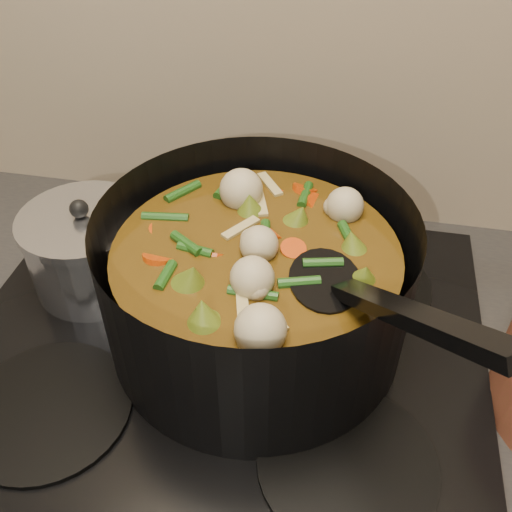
# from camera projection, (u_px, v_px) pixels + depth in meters

# --- Properties ---
(stovetop) EXTENTS (0.62, 0.54, 0.03)m
(stovetop) POSITION_uv_depth(u_px,v_px,m) (222.00, 346.00, 0.69)
(stovetop) COLOR black
(stovetop) RESTS_ON counter
(stockpot) EXTENTS (0.45, 0.45, 0.25)m
(stockpot) POSITION_uv_depth(u_px,v_px,m) (256.00, 284.00, 0.64)
(stockpot) COLOR black
(stockpot) RESTS_ON stovetop
(saucepan) EXTENTS (0.16, 0.16, 0.13)m
(saucepan) POSITION_uv_depth(u_px,v_px,m) (89.00, 250.00, 0.73)
(saucepan) COLOR silver
(saucepan) RESTS_ON stovetop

